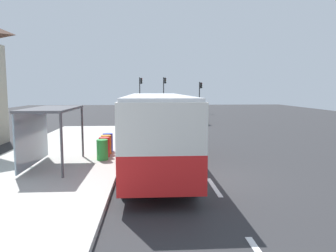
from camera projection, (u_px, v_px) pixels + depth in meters
name	position (u px, v px, depth m)	size (l,w,h in m)	color
ground_plane	(173.00, 132.00, 26.26)	(56.00, 92.00, 0.04)	#2D2D30
sidewalk_platform	(48.00, 167.00, 13.94)	(6.20, 30.00, 0.18)	beige
lane_stripe_seg_1	(214.00, 187.00, 11.40)	(0.16, 2.20, 0.01)	silver
lane_stripe_seg_2	(194.00, 157.00, 16.35)	(0.16, 2.20, 0.01)	silver
lane_stripe_seg_3	(183.00, 142.00, 21.31)	(0.16, 2.20, 0.01)	silver
lane_stripe_seg_4	(176.00, 132.00, 26.27)	(0.16, 2.20, 0.01)	silver
lane_stripe_seg_5	(172.00, 125.00, 31.23)	(0.16, 2.20, 0.01)	silver
lane_stripe_seg_6	(168.00, 120.00, 36.18)	(0.16, 2.20, 0.01)	silver
lane_stripe_seg_7	(166.00, 116.00, 41.14)	(0.16, 2.20, 0.01)	silver
bus	(156.00, 126.00, 14.14)	(2.56, 11.01, 3.21)	red
white_van	(188.00, 109.00, 34.11)	(2.16, 5.26, 2.30)	white
sedan_near	(176.00, 107.00, 49.15)	(1.90, 4.43, 1.52)	black
sedan_far	(181.00, 109.00, 42.66)	(2.00, 4.47, 1.52)	navy
recycling_bin_green	(102.00, 150.00, 14.95)	(0.52, 0.52, 0.95)	green
recycling_bin_red	(104.00, 147.00, 15.64)	(0.52, 0.52, 0.95)	red
recycling_bin_orange	(106.00, 145.00, 16.33)	(0.52, 0.52, 0.95)	orange
recycling_bin_blue	(108.00, 142.00, 17.03)	(0.52, 0.52, 0.95)	blue
traffic_light_near_side	(200.00, 92.00, 46.33)	(0.49, 0.28, 4.50)	#2D2D2D
traffic_light_far_side	(140.00, 90.00, 46.53)	(0.49, 0.28, 5.16)	#2D2D2D
traffic_light_median	(164.00, 89.00, 47.54)	(0.49, 0.28, 5.23)	#2D2D2D
bus_shelter	(45.00, 122.00, 13.55)	(1.80, 4.00, 2.50)	#4C4C51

